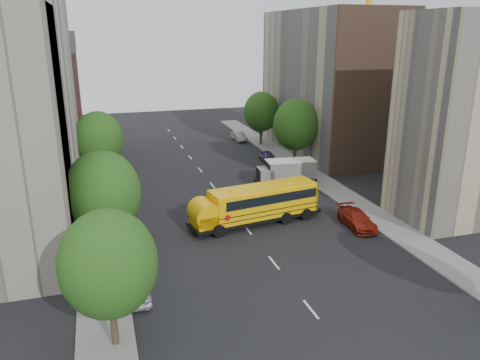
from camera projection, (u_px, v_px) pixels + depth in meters
name	position (u px, v px, depth m)	size (l,w,h in m)	color
ground	(240.00, 221.00, 39.90)	(120.00, 120.00, 0.00)	black
sidewalk_left	(99.00, 214.00, 41.24)	(3.00, 80.00, 0.12)	slate
sidewalk_right	(334.00, 189.00, 47.64)	(3.00, 80.00, 0.12)	slate
lane_markings	(212.00, 185.00, 49.01)	(0.15, 64.00, 0.01)	silver
building_left_cream	(3.00, 102.00, 37.32)	(10.00, 26.00, 20.00)	beige
building_left_redbrick	(37.00, 106.00, 58.43)	(10.00, 15.00, 13.00)	maroon
building_right_near	(467.00, 120.00, 38.23)	(10.00, 7.00, 17.00)	tan
building_right_far	(328.00, 83.00, 60.41)	(10.00, 22.00, 18.00)	tan
building_right_sidewall	(375.00, 94.00, 50.38)	(10.10, 0.30, 18.00)	brown
street_tree_0	(108.00, 264.00, 22.67)	(4.80, 4.80, 7.41)	#38281C
street_tree_1	(103.00, 193.00, 31.69)	(5.12, 5.12, 7.90)	#38281C
street_tree_2	(99.00, 139.00, 48.13)	(4.99, 4.99, 7.71)	#38281C
street_tree_4	(296.00, 125.00, 54.18)	(5.25, 5.25, 8.10)	#38281C
street_tree_5	(261.00, 112.00, 65.23)	(4.86, 4.86, 7.51)	#38281C
school_bus	(255.00, 203.00, 38.80)	(11.77, 4.39, 3.25)	black
safari_truck	(286.00, 172.00, 48.78)	(6.45, 2.86, 2.68)	black
parked_car_0	(136.00, 288.00, 28.14)	(1.52, 3.77, 1.28)	silver
parked_car_1	(124.00, 177.00, 49.68)	(1.35, 3.86, 1.27)	white
parked_car_2	(114.00, 164.00, 54.06)	(2.48, 5.38, 1.50)	black
parked_car_3	(357.00, 219.00, 38.48)	(1.89, 4.65, 1.35)	maroon
parked_car_4	(268.00, 157.00, 57.73)	(1.53, 3.79, 1.29)	#3F3862
parked_car_5	(239.00, 136.00, 68.99)	(1.39, 4.00, 1.32)	#A0A19C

